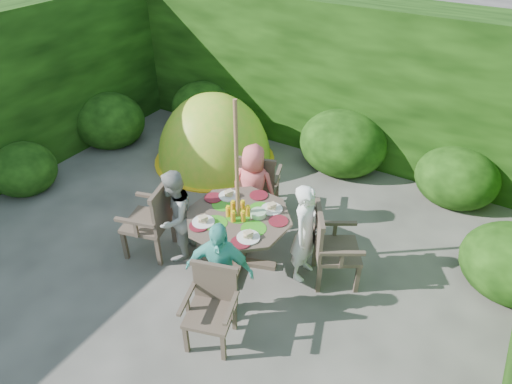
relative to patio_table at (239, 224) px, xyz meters
The scene contains 13 objects.
ground 0.91m from the patio_table, 132.59° to the right, with size 60.00×60.00×0.00m, color #43413C.
hedge_enclosure 1.14m from the patio_table, 117.48° to the left, with size 9.00×9.00×2.50m.
patio_table is the anchor object (origin of this frame).
parasol_pole 0.47m from the patio_table, 148.34° to the right, with size 0.04×0.04×2.20m, color brown.
garden_chair_right 1.10m from the patio_table, 17.85° to the left, with size 0.72×0.75×0.95m.
garden_chair_left 1.10m from the patio_table, 160.90° to the right, with size 0.67×0.71×0.99m.
garden_chair_back 1.10m from the patio_table, 109.08° to the left, with size 0.69×0.65×0.94m.
garden_chair_front 1.12m from the patio_table, 71.27° to the right, with size 0.61×0.58×0.84m.
child_right 0.80m from the patio_table, 18.78° to the left, with size 0.46×0.30×1.26m, color white.
child_left 0.80m from the patio_table, 161.08° to the right, with size 0.59×0.46×1.22m, color #A2A29D.
child_back 0.80m from the patio_table, 109.16° to the left, with size 0.60×0.39×1.24m, color #F36465.
child_front 0.80m from the patio_table, 71.46° to the right, with size 0.73×0.30×1.24m, color #55C7B9.
dome_tent 2.67m from the patio_table, 132.76° to the left, with size 2.23×2.23×2.34m.
Camera 1 is at (2.81, -3.01, 4.00)m, focal length 32.00 mm.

